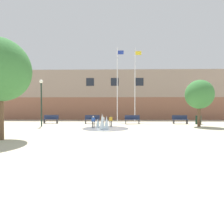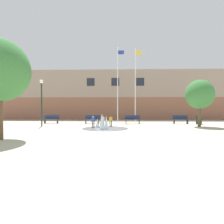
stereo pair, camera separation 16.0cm
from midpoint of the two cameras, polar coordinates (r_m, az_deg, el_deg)
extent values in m
plane|color=#BCB299|center=(8.89, 0.27, -9.55)|extent=(100.00, 100.00, 0.00)
cube|color=brown|center=(27.78, 1.33, 1.16)|extent=(36.00, 6.00, 3.22)
cube|color=gray|center=(28.00, 1.34, 8.49)|extent=(36.00, 6.00, 3.93)
cube|color=#1E232D|center=(25.31, -6.79, 9.70)|extent=(1.10, 0.06, 1.10)
cube|color=#1E232D|center=(25.04, 1.28, 9.80)|extent=(1.10, 0.06, 1.10)
cube|color=#1E232D|center=(25.25, 9.36, 9.71)|extent=(1.10, 0.06, 1.10)
cylinder|color=gray|center=(14.33, -1.90, -5.39)|extent=(3.78, 3.78, 0.01)
cone|color=silver|center=(13.54, -3.02, -3.12)|extent=(0.40, 0.40, 1.26)
cone|color=silver|center=(15.00, -4.41, -3.58)|extent=(0.33, 0.33, 0.80)
cone|color=silver|center=(13.66, -1.54, -3.44)|extent=(0.37, 0.37, 1.09)
cube|color=#28282D|center=(20.47, -20.86, -2.86)|extent=(0.06, 0.40, 0.44)
cube|color=#28282D|center=(19.97, -17.14, -2.93)|extent=(0.06, 0.40, 0.44)
cube|color=#232D4C|center=(20.20, -19.03, -2.20)|extent=(1.60, 0.44, 0.05)
cube|color=#232D4C|center=(20.37, -18.83, -1.51)|extent=(1.60, 0.04, 0.42)
cube|color=#28282D|center=(18.97, -8.30, -3.11)|extent=(0.06, 0.40, 0.44)
cube|color=#28282D|center=(18.78, -4.08, -3.14)|extent=(0.06, 0.40, 0.44)
cube|color=#232D4C|center=(18.84, -6.20, -2.39)|extent=(1.60, 0.44, 0.05)
cube|color=#232D4C|center=(19.03, -6.12, -1.64)|extent=(1.60, 0.04, 0.42)
cube|color=#28282D|center=(18.66, 4.82, -3.17)|extent=(0.06, 0.40, 0.44)
cube|color=#28282D|center=(18.78, 9.10, -3.16)|extent=(0.06, 0.40, 0.44)
cube|color=#232D4C|center=(18.69, 6.97, -2.42)|extent=(1.60, 0.44, 0.05)
cube|color=#232D4C|center=(18.88, 6.92, -1.67)|extent=(1.60, 0.04, 0.42)
cube|color=#28282D|center=(19.60, 19.80, -3.03)|extent=(0.06, 0.40, 0.44)
cube|color=#28282D|center=(20.07, 23.61, -2.96)|extent=(0.06, 0.40, 0.44)
cube|color=#232D4C|center=(19.81, 21.74, -2.29)|extent=(1.60, 0.44, 0.05)
cube|color=#232D4C|center=(19.98, 21.55, -1.58)|extent=(1.60, 0.04, 0.42)
cylinder|color=#28282D|center=(15.85, -0.38, -3.81)|extent=(0.07, 0.07, 0.52)
cylinder|color=#28282D|center=(15.85, 0.11, -3.82)|extent=(0.07, 0.07, 0.52)
cube|color=gold|center=(15.82, -0.13, -2.27)|extent=(0.21, 0.24, 0.33)
sphere|color=brown|center=(15.80, -0.13, -1.43)|extent=(0.13, 0.13, 0.13)
cylinder|color=gold|center=(15.82, -0.60, -2.39)|extent=(0.05, 0.05, 0.34)
cylinder|color=gold|center=(15.82, 0.34, -2.40)|extent=(0.05, 0.05, 0.34)
cylinder|color=#28282D|center=(15.14, -6.14, -4.06)|extent=(0.07, 0.07, 0.52)
cylinder|color=#28282D|center=(15.12, -5.62, -4.07)|extent=(0.07, 0.07, 0.52)
cube|color=#284C9E|center=(15.10, -5.88, -2.45)|extent=(0.24, 0.18, 0.33)
sphere|color=beige|center=(15.08, -5.89, -1.57)|extent=(0.13, 0.13, 0.13)
cylinder|color=#284C9E|center=(15.12, -6.37, -2.57)|extent=(0.05, 0.05, 0.34)
cylinder|color=#284C9E|center=(15.08, -5.39, -2.58)|extent=(0.05, 0.05, 0.34)
cylinder|color=#89755B|center=(16.01, -2.92, -3.77)|extent=(0.07, 0.07, 0.52)
cylinder|color=#89755B|center=(16.00, -2.43, -3.77)|extent=(0.07, 0.07, 0.52)
cube|color=white|center=(15.97, -2.67, -2.24)|extent=(0.18, 0.24, 0.33)
sphere|color=#997051|center=(15.96, -2.67, -1.41)|extent=(0.13, 0.13, 0.13)
cylinder|color=white|center=(15.98, -3.14, -2.36)|extent=(0.05, 0.05, 0.34)
cylinder|color=white|center=(15.96, -2.21, -2.36)|extent=(0.05, 0.05, 0.34)
cylinder|color=silver|center=(21.00, 2.08, 8.88)|extent=(0.10, 0.10, 8.89)
cube|color=#233893|center=(21.84, 3.19, 18.86)|extent=(0.70, 0.02, 0.45)
cylinder|color=silver|center=(21.11, 7.83, 8.71)|extent=(0.10, 0.10, 8.80)
cube|color=yellow|center=(21.96, 8.96, 18.50)|extent=(0.70, 0.02, 0.45)
cylinder|color=#192D23|center=(17.28, -21.75, 2.20)|extent=(0.12, 0.12, 3.95)
sphere|color=white|center=(17.45, -21.81, 9.22)|extent=(0.32, 0.32, 0.32)
cylinder|color=#193323|center=(20.08, 26.71, -2.33)|extent=(0.56, 0.56, 0.90)
cylinder|color=brown|center=(10.92, -32.38, -2.36)|extent=(0.30, 0.30, 2.03)
cylinder|color=brown|center=(17.58, 26.86, -1.68)|extent=(0.27, 0.27, 1.61)
ellipsoid|color=#387538|center=(17.60, 26.93, 5.18)|extent=(2.45, 2.45, 2.60)
camera|label=1|loc=(0.08, -89.72, 0.01)|focal=28.00mm
camera|label=2|loc=(0.08, 90.28, -0.01)|focal=28.00mm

